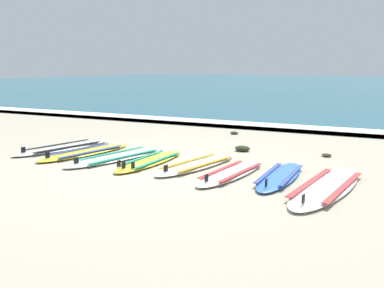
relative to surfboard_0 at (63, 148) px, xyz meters
The scene contains 14 objects.
ground_plane 2.59m from the surfboard_0, 16.51° to the right, with size 80.00×80.00×0.00m, color #B7AD93.
sea 34.47m from the surfboard_0, 85.87° to the left, with size 80.00×60.00×0.10m, color #23667A.
wave_foam_strip 5.40m from the surfboard_0, 62.59° to the left, with size 80.00×0.81×0.11m, color white.
surfboard_0 is the anchor object (origin of this frame).
surfboard_1 0.77m from the surfboard_0, 13.36° to the right, with size 0.93×2.27×0.18m.
surfboard_2 1.59m from the surfboard_0, ahead, with size 1.11×2.43×0.18m.
surfboard_3 2.32m from the surfboard_0, ahead, with size 0.52×2.05×0.18m.
surfboard_4 3.19m from the surfboard_0, ahead, with size 0.93×2.16×0.18m.
surfboard_5 3.95m from the surfboard_0, ahead, with size 0.70×2.05×0.18m.
surfboard_6 4.68m from the surfboard_0, ahead, with size 0.55×2.00×0.18m.
surfboard_7 5.45m from the surfboard_0, ahead, with size 0.93×2.64×0.18m.
seaweed_clump_near_shoreline 3.72m from the surfboard_0, 23.72° to the left, with size 0.31×0.25×0.11m, color #2D381E.
seaweed_clump_mid_sand 4.26m from the surfboard_0, 54.65° to the left, with size 0.21×0.17×0.07m, color #384723.
seaweed_clump_by_the_boards 5.31m from the surfboard_0, 18.52° to the left, with size 0.19×0.15×0.07m, color #4C4228.
Camera 1 is at (3.88, -5.99, 1.73)m, focal length 40.68 mm.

